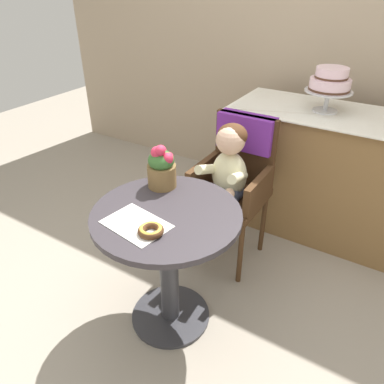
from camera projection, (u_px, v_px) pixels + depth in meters
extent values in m
plane|color=gray|center=(171.00, 316.00, 2.09)|extent=(8.00, 8.00, 0.00)
cube|color=tan|center=(305.00, 24.00, 2.74)|extent=(4.80, 0.10, 2.70)
cylinder|color=#332D33|center=(166.00, 215.00, 1.73)|extent=(0.72, 0.72, 0.03)
cylinder|color=#333338|center=(169.00, 271.00, 1.92)|extent=(0.10, 0.10, 0.69)
cylinder|color=#333338|center=(171.00, 315.00, 2.09)|extent=(0.44, 0.44, 0.02)
cube|color=#472D19|center=(229.00, 197.00, 2.30)|extent=(0.42, 0.42, 0.04)
cube|color=#472D19|center=(245.00, 150.00, 2.31)|extent=(0.40, 0.04, 0.46)
cube|color=#472D19|center=(203.00, 174.00, 2.33)|extent=(0.04, 0.38, 0.18)
cube|color=#472D19|center=(259.00, 190.00, 2.16)|extent=(0.04, 0.38, 0.18)
cube|color=#6B2893|center=(246.00, 132.00, 2.25)|extent=(0.36, 0.11, 0.22)
cylinder|color=#472D19|center=(190.00, 234.00, 2.38)|extent=(0.03, 0.03, 0.45)
cylinder|color=#472D19|center=(240.00, 253.00, 2.22)|extent=(0.03, 0.03, 0.45)
cylinder|color=#472D19|center=(216.00, 208.00, 2.64)|extent=(0.03, 0.03, 0.45)
cylinder|color=#472D19|center=(263.00, 223.00, 2.48)|extent=(0.03, 0.03, 0.45)
ellipsoid|color=beige|center=(229.00, 175.00, 2.20)|extent=(0.22, 0.16, 0.30)
sphere|color=#E0B293|center=(231.00, 140.00, 2.07)|extent=(0.17, 0.17, 0.17)
ellipsoid|color=#4C2D19|center=(232.00, 135.00, 2.08)|extent=(0.17, 0.17, 0.14)
cylinder|color=beige|center=(208.00, 169.00, 2.15)|extent=(0.08, 0.23, 0.13)
sphere|color=#E0B293|center=(203.00, 185.00, 2.13)|extent=(0.06, 0.06, 0.06)
cylinder|color=beige|center=(238.00, 177.00, 2.07)|extent=(0.08, 0.23, 0.13)
sphere|color=#E0B293|center=(229.00, 193.00, 2.05)|extent=(0.06, 0.06, 0.06)
cylinder|color=#3F4760|center=(214.00, 194.00, 2.22)|extent=(0.09, 0.22, 0.09)
cylinder|color=#3F4760|center=(205.00, 225.00, 2.23)|extent=(0.08, 0.08, 0.26)
cylinder|color=#3F4760|center=(231.00, 199.00, 2.17)|extent=(0.09, 0.22, 0.09)
cylinder|color=#3F4760|center=(221.00, 231.00, 2.18)|extent=(0.08, 0.08, 0.26)
cube|color=white|center=(136.00, 224.00, 1.64)|extent=(0.32, 0.24, 0.00)
torus|color=#4C2D19|center=(151.00, 231.00, 1.57)|extent=(0.11, 0.11, 0.03)
torus|color=gold|center=(151.00, 229.00, 1.57)|extent=(0.10, 0.10, 0.02)
cylinder|color=brown|center=(162.00, 176.00, 1.90)|extent=(0.15, 0.15, 0.12)
ellipsoid|color=#38662D|center=(161.00, 160.00, 1.86)|extent=(0.14, 0.14, 0.10)
sphere|color=#D82D4C|center=(167.00, 159.00, 1.83)|extent=(0.06, 0.06, 0.06)
sphere|color=#D82D4C|center=(168.00, 157.00, 1.86)|extent=(0.06, 0.06, 0.06)
sphere|color=#D82D4C|center=(161.00, 151.00, 1.87)|extent=(0.06, 0.06, 0.06)
sphere|color=#D82D4C|center=(157.00, 155.00, 1.86)|extent=(0.06, 0.06, 0.06)
sphere|color=#D82D4C|center=(157.00, 152.00, 1.82)|extent=(0.06, 0.06, 0.06)
sphere|color=#D82D4C|center=(160.00, 151.00, 1.80)|extent=(0.05, 0.05, 0.05)
cube|color=olive|center=(339.00, 178.00, 2.56)|extent=(1.50, 0.56, 0.90)
cube|color=white|center=(353.00, 117.00, 2.33)|extent=(1.56, 0.62, 0.01)
cylinder|color=silver|center=(325.00, 111.00, 2.41)|extent=(0.16, 0.16, 0.01)
cylinder|color=silver|center=(327.00, 101.00, 2.37)|extent=(0.03, 0.03, 0.12)
cylinder|color=silver|center=(329.00, 91.00, 2.34)|extent=(0.30, 0.30, 0.01)
cylinder|color=silver|center=(330.00, 84.00, 2.32)|extent=(0.26, 0.25, 0.08)
cylinder|color=#4C2D1E|center=(329.00, 89.00, 2.33)|extent=(0.26, 0.26, 0.01)
cylinder|color=silver|center=(332.00, 73.00, 2.28)|extent=(0.20, 0.20, 0.07)
cylinder|color=#4C2D1E|center=(331.00, 77.00, 2.29)|extent=(0.20, 0.20, 0.01)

